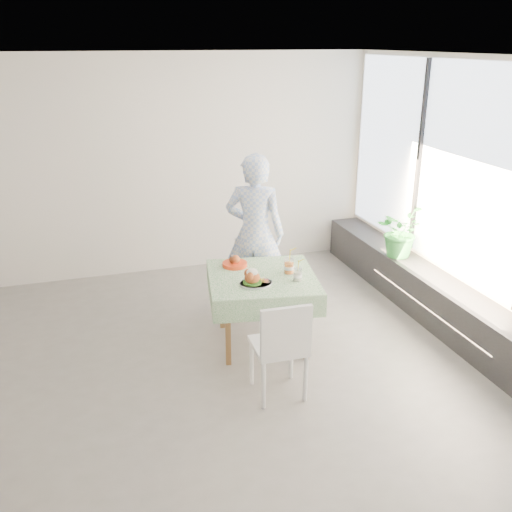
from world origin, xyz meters
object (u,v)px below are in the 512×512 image
object	(u,v)px
chair_far	(255,289)
potted_plant	(400,231)
cafe_table	(262,302)
juice_cup_orange	(289,267)
main_dish	(254,279)
diner	(255,234)
chair_near	(279,365)

from	to	relation	value
chair_far	potted_plant	distance (m)	1.85
cafe_table	juice_cup_orange	bearing A→B (deg)	-3.27
main_dish	potted_plant	xyz separation A→B (m)	(2.07, 0.84, 0.01)
diner	potted_plant	distance (m)	1.75
cafe_table	diner	world-z (taller)	diner
chair_near	juice_cup_orange	world-z (taller)	juice_cup_orange
chair_far	chair_near	xyz separation A→B (m)	(-0.30, -1.67, 0.03)
juice_cup_orange	chair_far	bearing A→B (deg)	98.30
chair_far	diner	distance (m)	0.65
cafe_table	chair_far	xyz separation A→B (m)	(0.16, 0.77, -0.21)
chair_near	main_dish	world-z (taller)	chair_near
cafe_table	chair_near	xyz separation A→B (m)	(-0.14, -0.91, -0.18)
juice_cup_orange	chair_near	bearing A→B (deg)	-115.09
cafe_table	chair_far	bearing A→B (deg)	78.28
cafe_table	potted_plant	size ratio (longest dim) A/B	1.94
chair_far	chair_near	distance (m)	1.70
chair_near	potted_plant	world-z (taller)	potted_plant
potted_plant	chair_far	bearing A→B (deg)	176.62
cafe_table	juice_cup_orange	size ratio (longest dim) A/B	4.00
chair_far	chair_near	size ratio (longest dim) A/B	0.89
main_dish	potted_plant	distance (m)	2.23
main_dish	chair_far	bearing A→B (deg)	72.33
chair_near	juice_cup_orange	distance (m)	1.12
chair_far	juice_cup_orange	world-z (taller)	juice_cup_orange
chair_near	diner	world-z (taller)	diner
cafe_table	chair_far	size ratio (longest dim) A/B	1.46
cafe_table	main_dish	world-z (taller)	main_dish
diner	potted_plant	size ratio (longest dim) A/B	2.91
diner	juice_cup_orange	xyz separation A→B (m)	(0.10, -0.83, -0.09)
chair_near	chair_far	bearing A→B (deg)	79.71
chair_far	main_dish	bearing A→B (deg)	-107.67
diner	juice_cup_orange	world-z (taller)	diner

